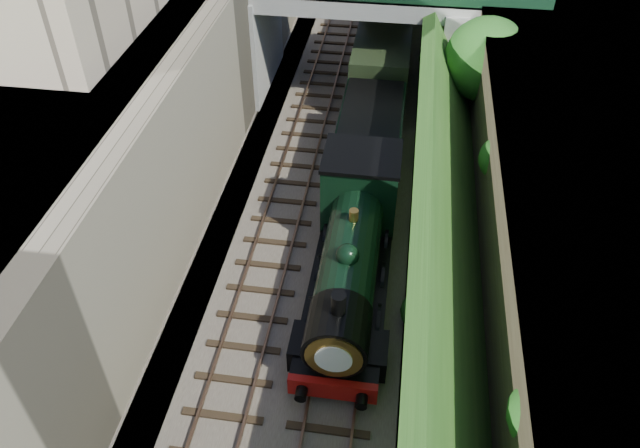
# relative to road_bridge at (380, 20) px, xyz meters

# --- Properties ---
(trackbed) EXTENTS (10.00, 90.00, 0.20)m
(trackbed) POSITION_rel_road_bridge_xyz_m (-0.94, -4.00, -3.98)
(trackbed) COLOR #473F38
(trackbed) RESTS_ON ground
(retaining_wall) EXTENTS (1.00, 90.00, 7.00)m
(retaining_wall) POSITION_rel_road_bridge_xyz_m (-6.44, -4.00, -0.58)
(retaining_wall) COLOR #756B56
(retaining_wall) RESTS_ON ground
(street_plateau_left) EXTENTS (6.00, 90.00, 7.00)m
(street_plateau_left) POSITION_rel_road_bridge_xyz_m (-9.94, -4.00, -0.58)
(street_plateau_left) COLOR #262628
(street_plateau_left) RESTS_ON ground
(street_plateau_right) EXTENTS (8.00, 90.00, 6.25)m
(street_plateau_right) POSITION_rel_road_bridge_xyz_m (8.56, -4.00, -0.95)
(street_plateau_right) COLOR #262628
(street_plateau_right) RESTS_ON ground
(embankment_slope) EXTENTS (4.17, 90.00, 6.36)m
(embankment_slope) POSITION_rel_road_bridge_xyz_m (4.07, -8.00, -1.30)
(embankment_slope) COLOR #1E4714
(embankment_slope) RESTS_ON ground
(track_left) EXTENTS (2.50, 90.00, 0.20)m
(track_left) POSITION_rel_road_bridge_xyz_m (-2.94, -4.00, -3.83)
(track_left) COLOR black
(track_left) RESTS_ON trackbed
(track_right) EXTENTS (2.50, 90.00, 0.20)m
(track_right) POSITION_rel_road_bridge_xyz_m (0.26, -4.00, -3.83)
(track_right) COLOR black
(track_right) RESTS_ON trackbed
(road_bridge) EXTENTS (16.00, 6.40, 7.25)m
(road_bridge) POSITION_rel_road_bridge_xyz_m (0.00, 0.00, 0.00)
(road_bridge) COLOR gray
(road_bridge) RESTS_ON ground
(tree) EXTENTS (3.60, 3.80, 6.60)m
(tree) POSITION_rel_road_bridge_xyz_m (4.97, -4.95, 0.57)
(tree) COLOR black
(tree) RESTS_ON ground
(locomotive) EXTENTS (3.10, 10.22, 3.83)m
(locomotive) POSITION_rel_road_bridge_xyz_m (0.26, -14.81, -2.18)
(locomotive) COLOR black
(locomotive) RESTS_ON trackbed
(tender) EXTENTS (2.70, 6.00, 3.05)m
(tender) POSITION_rel_road_bridge_xyz_m (0.26, -7.45, -2.46)
(tender) COLOR black
(tender) RESTS_ON trackbed
(coach_front) EXTENTS (2.90, 18.00, 3.70)m
(coach_front) POSITION_rel_road_bridge_xyz_m (0.26, 5.15, -2.03)
(coach_front) COLOR black
(coach_front) RESTS_ON trackbed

